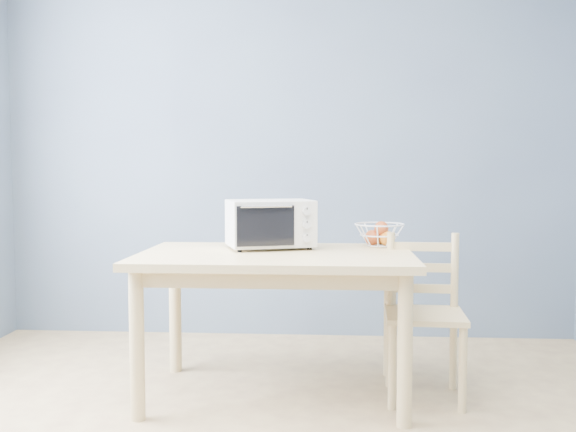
# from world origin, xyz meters

# --- Properties ---
(room) EXTENTS (4.01, 4.51, 2.61)m
(room) POSITION_xyz_m (0.00, 0.00, 1.30)
(room) COLOR tan
(room) RESTS_ON ground
(dining_table) EXTENTS (1.40, 0.90, 0.75)m
(dining_table) POSITION_xyz_m (0.03, 1.00, 0.65)
(dining_table) COLOR tan
(dining_table) RESTS_ON ground
(toaster_oven) EXTENTS (0.52, 0.44, 0.26)m
(toaster_oven) POSITION_xyz_m (-0.04, 1.17, 0.89)
(toaster_oven) COLOR silver
(toaster_oven) RESTS_ON dining_table
(fruit_basket) EXTENTS (0.32, 0.32, 0.14)m
(fruit_basket) POSITION_xyz_m (0.58, 1.30, 0.82)
(fruit_basket) COLOR white
(fruit_basket) RESTS_ON dining_table
(dining_chair) EXTENTS (0.41, 0.41, 0.84)m
(dining_chair) POSITION_xyz_m (0.79, 1.04, 0.41)
(dining_chair) COLOR tan
(dining_chair) RESTS_ON ground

